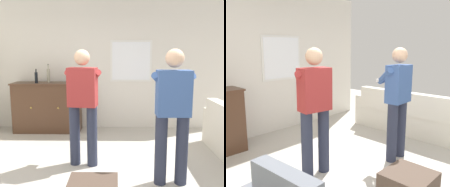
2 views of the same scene
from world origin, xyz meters
TOP-DOWN VIEW (x-y plane):
  - wall_back_with_window at (0.01, 2.66)m, footprint 5.20×0.15m
  - sideboard_cabinet at (-1.26, 2.30)m, footprint 1.41×0.49m
  - bottle_wine_green at (-1.23, 2.35)m, footprint 0.06×0.06m
  - bottle_liquor_amber at (-1.45, 2.25)m, footprint 0.06×0.06m
  - person_standing_left at (-0.30, 0.71)m, footprint 0.55×0.50m
  - person_standing_right at (0.86, 0.18)m, footprint 0.56×0.48m

SIDE VIEW (x-z plane):
  - sideboard_cabinet at x=-1.26m, z-range 0.00..1.03m
  - person_standing_left at x=-0.30m, z-range 0.10..1.78m
  - person_standing_right at x=0.86m, z-range 0.10..1.78m
  - bottle_liquor_amber at x=-1.45m, z-range 1.01..1.29m
  - bottle_wine_green at x=-1.23m, z-range 0.99..1.37m
  - wall_back_with_window at x=0.01m, z-range 0.00..2.80m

